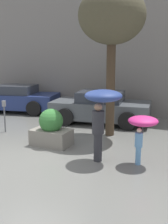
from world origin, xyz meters
The scene contains 9 objects.
ground_plane centered at (0.00, 0.00, 0.00)m, with size 40.00×40.00×0.00m, color slate.
building_facade centered at (0.00, 6.50, 3.00)m, with size 18.00×0.30×6.00m.
planter_box centered at (0.01, 1.13, 0.51)m, with size 1.20×0.74×1.15m.
person_adult centered at (1.88, 0.61, 1.51)m, with size 0.97×0.97×1.90m.
person_child centered at (2.91, 0.78, 1.05)m, with size 0.75×0.75×1.27m.
parked_car_near centered at (0.29, 4.55, 0.62)m, with size 4.19×2.45×1.30m.
parked_car_far centered at (-4.33, 4.98, 0.62)m, with size 4.28×2.70×1.30m.
street_tree centered at (1.26, 2.98, 3.94)m, with size 2.20×2.20×4.95m.
parking_meter centered at (-2.31, 1.72, 0.84)m, with size 0.14×0.14×1.15m.
Camera 1 is at (4.46, -6.02, 2.80)m, focal length 45.00 mm.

